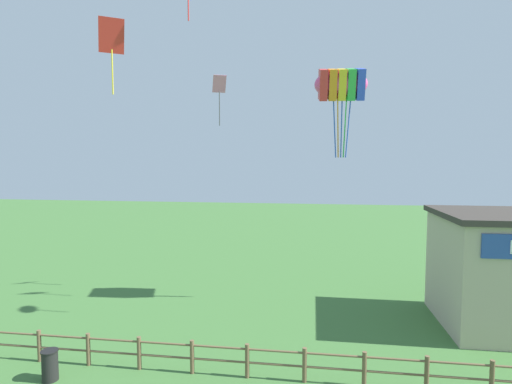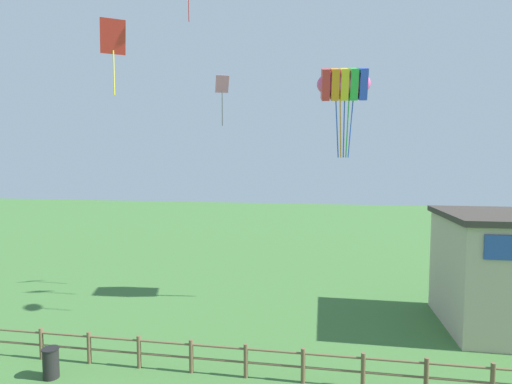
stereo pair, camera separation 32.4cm
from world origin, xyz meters
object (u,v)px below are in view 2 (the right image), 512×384
kite_pink_diamond (222,90)px  kite_rainbow_parafoil (344,84)px  kite_red_diamond (113,42)px  trash_bin (51,363)px

kite_pink_diamond → kite_rainbow_parafoil: bearing=-7.7°
kite_rainbow_parafoil → kite_red_diamond: kite_red_diamond is taller
trash_bin → kite_red_diamond: size_ratio=0.37×
kite_rainbow_parafoil → kite_pink_diamond: size_ratio=1.70×
trash_bin → kite_red_diamond: (0.97, 2.70, 10.80)m
kite_rainbow_parafoil → kite_red_diamond: bearing=-147.5°
kite_red_diamond → kite_pink_diamond: kite_red_diamond is taller
kite_rainbow_parafoil → kite_pink_diamond: (-6.00, 0.81, 0.03)m
kite_red_diamond → kite_pink_diamond: size_ratio=1.07×
kite_pink_diamond → kite_red_diamond: bearing=-111.9°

